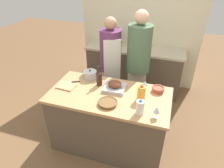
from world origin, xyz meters
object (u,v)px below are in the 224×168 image
at_px(roasting_pan, 115,86).
at_px(milk_jug, 140,107).
at_px(person_cook_guest, 138,62).
at_px(knife_chef, 70,82).
at_px(cutting_board, 66,86).
at_px(juice_jug, 141,93).
at_px(wine_glass_left, 145,84).
at_px(wine_glass_right, 157,110).
at_px(person_cook_aproned, 111,63).
at_px(stock_pot, 90,75).
at_px(condiment_bottle_short, 134,42).
at_px(stand_mixer, 116,38).
at_px(wicker_basket, 108,103).
at_px(condiment_bottle_tall, 106,41).
at_px(wine_bottle_green, 99,78).
at_px(mixing_bowl, 158,89).

distance_m(roasting_pan, milk_jug, 0.56).
bearing_deg(person_cook_guest, knife_chef, -146.10).
height_order(cutting_board, juice_jug, juice_jug).
distance_m(wine_glass_left, wine_glass_right, 0.55).
height_order(wine_glass_right, person_cook_aproned, person_cook_aproned).
xyz_separation_m(cutting_board, stock_pot, (0.22, 0.31, 0.05)).
relative_size(knife_chef, condiment_bottle_short, 1.79).
distance_m(cutting_board, person_cook_guest, 1.16).
xyz_separation_m(wine_glass_left, stand_mixer, (-0.82, 1.42, 0.05)).
bearing_deg(condiment_bottle_short, person_cook_guest, -73.49).
distance_m(stock_pot, wine_glass_right, 1.16).
xyz_separation_m(wicker_basket, cutting_board, (-0.66, 0.19, -0.01)).
relative_size(wicker_basket, wine_glass_right, 1.69).
bearing_deg(knife_chef, condiment_bottle_tall, 89.02).
bearing_deg(condiment_bottle_short, person_cook_aproned, -100.93).
distance_m(knife_chef, condiment_bottle_tall, 1.51).
bearing_deg(wine_bottle_green, milk_jug, -33.14).
distance_m(condiment_bottle_tall, person_cook_guest, 1.13).
xyz_separation_m(roasting_pan, person_cook_guest, (0.17, 0.68, 0.06)).
height_order(wicker_basket, juice_jug, juice_jug).
bearing_deg(milk_jug, person_cook_aproned, 122.89).
distance_m(knife_chef, condiment_bottle_short, 1.73).
relative_size(wine_glass_left, stand_mixer, 0.42).
distance_m(stand_mixer, person_cook_aproned, 0.86).
height_order(milk_jug, condiment_bottle_short, milk_jug).
xyz_separation_m(mixing_bowl, condiment_bottle_tall, (-1.18, 1.35, 0.06)).
xyz_separation_m(condiment_bottle_tall, condiment_bottle_short, (0.53, 0.13, -0.01)).
height_order(roasting_pan, stand_mixer, stand_mixer).
relative_size(stock_pot, person_cook_aproned, 0.11).
relative_size(condiment_bottle_tall, person_cook_aproned, 0.11).
relative_size(cutting_board, juice_jug, 1.23).
bearing_deg(wicker_basket, wine_bottle_green, 123.44).
distance_m(stock_pot, condiment_bottle_short, 1.48).
bearing_deg(wine_glass_right, wine_bottle_green, 152.38).
bearing_deg(stand_mixer, milk_jug, -65.95).
xyz_separation_m(stock_pot, milk_jug, (0.83, -0.55, 0.03)).
height_order(milk_jug, stand_mixer, stand_mixer).
bearing_deg(stand_mixer, wicker_basket, -76.25).
bearing_deg(wine_glass_right, condiment_bottle_short, 109.13).
xyz_separation_m(roasting_pan, stand_mixer, (-0.44, 1.53, 0.10)).
relative_size(milk_jug, condiment_bottle_tall, 1.07).
relative_size(wicker_basket, milk_jug, 1.28).
height_order(wine_glass_left, knife_chef, wine_glass_left).
bearing_deg(person_cook_guest, wicker_basket, -105.54).
relative_size(roasting_pan, wine_glass_right, 2.07).
xyz_separation_m(knife_chef, condiment_bottle_short, (0.55, 1.64, 0.08)).
bearing_deg(knife_chef, cutting_board, -84.97).
xyz_separation_m(wicker_basket, person_cook_aproned, (-0.30, 1.02, 0.01)).
height_order(wicker_basket, stock_pot, stock_pot).
distance_m(wine_glass_right, person_cook_aproned, 1.39).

